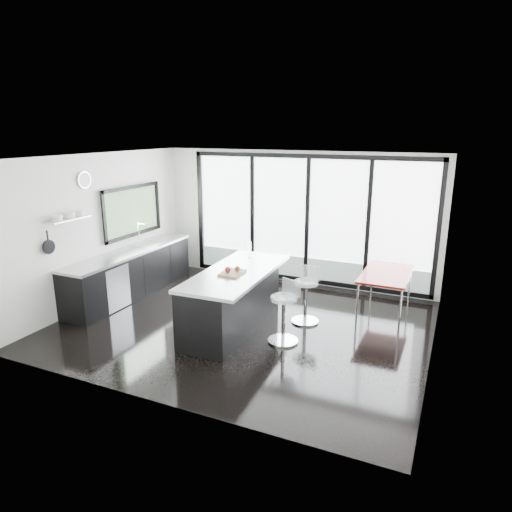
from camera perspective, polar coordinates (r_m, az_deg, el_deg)
The scene contains 11 objects.
floor at distance 7.88m, azimuth -1.58°, elevation -8.54°, with size 6.00×5.00×0.00m, color black.
ceiling at distance 7.20m, azimuth -1.75°, elevation 12.24°, with size 6.00×5.00×0.00m, color white.
wall_back at distance 9.58m, azimuth 6.28°, elevation 3.78°, with size 6.00×0.09×2.80m.
wall_front at distance 5.38m, azimuth -13.39°, elevation -4.67°, with size 6.00×0.00×2.80m, color silver.
wall_left at distance 9.25m, azimuth -17.78°, elevation 4.53°, with size 0.26×5.00×2.80m.
wall_right at distance 6.71m, azimuth 22.06°, elevation -1.32°, with size 0.00×5.00×2.80m, color silver.
counter_cabinets at distance 9.41m, azimuth -15.35°, elevation -2.00°, with size 0.69×3.24×1.36m.
island at distance 7.63m, azimuth -2.96°, elevation -5.29°, with size 1.10×2.46×1.29m.
bar_stool_near at distance 7.13m, azimuth 3.44°, elevation -7.90°, with size 0.48×0.48×0.76m, color silver.
bar_stool_far at distance 7.87m, azimuth 6.22°, elevation -5.69°, with size 0.47×0.47×0.75m, color silver.
red_table at distance 8.53m, azimuth 15.80°, elevation -4.48°, with size 0.81×1.41×0.76m, color #6F0E07.
Camera 1 is at (3.14, -6.46, 3.23)m, focal length 32.00 mm.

